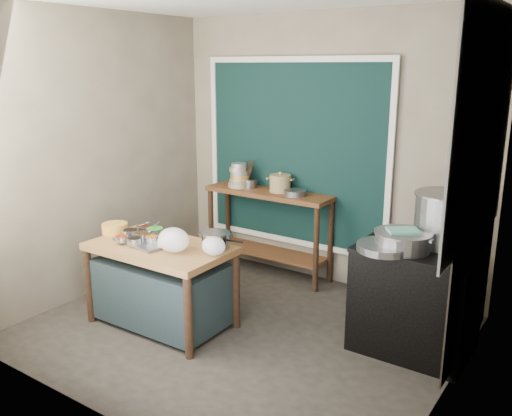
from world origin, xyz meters
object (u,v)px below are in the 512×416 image
Objects in this scene: prep_table at (162,285)px; condiment_tray at (148,240)px; utensil_cup at (250,183)px; ceramic_crock at (280,184)px; back_counter at (268,233)px; yellow_basin at (115,228)px; stove_block at (415,300)px; saucepan at (216,240)px; steamer at (403,241)px; stock_pot at (447,219)px.

condiment_tray is (-0.15, 0.01, 0.39)m from prep_table.
prep_table is 0.42m from condiment_tray.
utensil_cup is 0.66× the size of ceramic_crock.
utensil_cup is at bearing 177.47° from back_counter.
condiment_tray is 0.45m from yellow_basin.
yellow_basin is (-0.45, 0.01, 0.03)m from condiment_tray.
utensil_cup reaches higher than yellow_basin.
yellow_basin is (-2.60, -0.82, 0.37)m from stove_block.
yellow_basin is at bearing -105.78° from utensil_cup.
stove_block reaches higher than yellow_basin.
saucepan is 1.61× the size of utensil_cup.
steamer is (2.51, 0.68, 0.16)m from yellow_basin.
utensil_cup reaches higher than stove_block.
saucepan is 0.57× the size of steamer.
back_counter is at bearing 85.60° from prep_table.
utensil_cup is (0.44, 1.57, 0.20)m from yellow_basin.
ceramic_crock is (0.82, 1.59, 0.24)m from yellow_basin.
stock_pot is at bearing -16.99° from ceramic_crock.
back_counter is at bearing -162.04° from ceramic_crock.
prep_table is 2.48m from stock_pot.
condiment_tray is at bearing 174.45° from prep_table.
ceramic_crock reaches higher than yellow_basin.
prep_table is at bearing -84.32° from utensil_cup.
back_counter is 0.58m from utensil_cup.
steamer is at bearing -125.53° from stock_pot.
steamer is at bearing 18.60° from condiment_tray.
saucepan reaches higher than stove_block.
yellow_basin is at bearing 176.77° from prep_table.
stove_block is at bearing 17.58° from yellow_basin.
steamer is at bearing 8.20° from saucepan.
back_counter is 8.93× the size of utensil_cup.
saucepan is at bearing -66.11° from utensil_cup.
ceramic_crock is at bearing 156.60° from stove_block.
stock_pot reaches higher than utensil_cup.
steamer is at bearing 15.19° from yellow_basin.
condiment_tray is 1.60m from utensil_cup.
yellow_basin is at bearing 179.78° from saucepan.
stock_pot reaches higher than yellow_basin.
back_counter is 2.69× the size of stock_pot.
ceramic_crock is at bearing 4.23° from utensil_cup.
stock_pot is (2.04, -0.55, 0.62)m from back_counter.
stove_block is at bearing 22.25° from prep_table.
stock_pot reaches higher than ceramic_crock.
saucepan is at bearing 24.73° from prep_table.
utensil_cup is (-0.16, 1.59, 0.62)m from prep_table.
back_counter is 5.56× the size of saucepan.
utensil_cup is (-2.16, 0.74, 0.57)m from stove_block.
stock_pot is at bearing -15.00° from back_counter.
prep_table is 2.28× the size of condiment_tray.
stove_block is 1.64× the size of condiment_tray.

